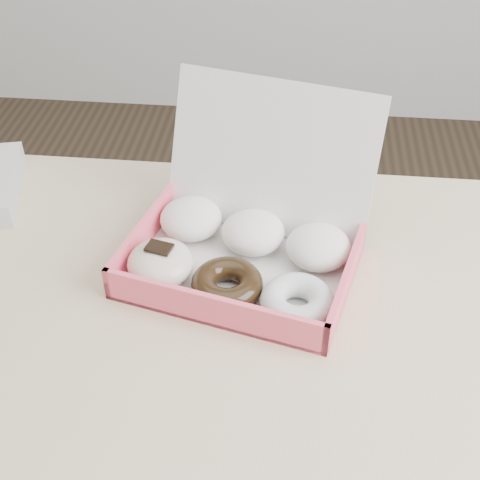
# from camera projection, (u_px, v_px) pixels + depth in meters

# --- Properties ---
(table) EXTENTS (1.20, 0.80, 0.75)m
(table) POSITION_uv_depth(u_px,v_px,m) (180.00, 382.00, 0.87)
(table) COLOR tan
(table) RESTS_ON ground
(donut_box) EXTENTS (0.36, 0.34, 0.21)m
(donut_box) POSITION_uv_depth(u_px,v_px,m) (243.00, 244.00, 0.91)
(donut_box) COLOR silver
(donut_box) RESTS_ON table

